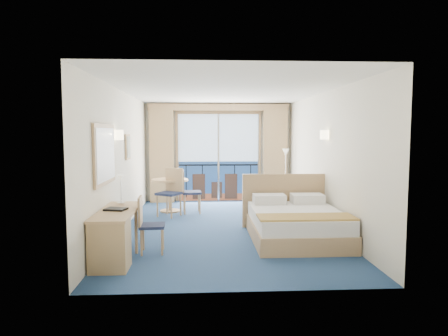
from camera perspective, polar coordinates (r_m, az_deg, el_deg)
floor at (r=8.06m, az=0.14°, el=-8.50°), size 6.50×6.50×0.00m
room_walls at (r=7.84m, az=0.15°, el=4.24°), size 4.04×6.54×2.72m
balcony_door at (r=11.08m, az=-0.83°, el=1.18°), size 2.36×0.03×2.52m
curtain_left at (r=10.97m, az=-8.88°, el=1.77°), size 0.65×0.22×2.55m
curtain_right at (r=11.09m, az=7.27°, el=1.83°), size 0.65×0.22×2.55m
pelmet at (r=10.96m, az=-0.78°, el=8.65°), size 3.80×0.25×0.18m
mirror at (r=6.52m, az=-16.66°, el=1.88°), size 0.05×1.25×0.95m
wall_print at (r=8.42m, az=-13.57°, el=2.95°), size 0.04×0.42×0.52m
sconce_left at (r=7.38m, az=-14.85°, el=4.59°), size 0.18×0.18×0.18m
sconce_right at (r=8.04m, az=14.20°, el=4.62°), size 0.18×0.18×0.18m
bed at (r=7.26m, az=10.17°, el=-7.67°), size 1.71×2.03×1.07m
nightstand at (r=8.79m, az=11.47°, el=-5.47°), size 0.46×0.43×0.60m
phone at (r=8.70m, az=11.61°, el=-3.31°), size 0.23×0.20×0.09m
armchair at (r=9.86m, az=8.70°, el=-3.89°), size 1.13×1.13×0.74m
floor_lamp at (r=10.66m, az=8.79°, el=0.81°), size 0.20×0.20×1.47m
desk at (r=5.90m, az=-15.75°, el=-9.70°), size 0.54×1.56×0.73m
desk_chair at (r=6.42m, az=-10.92°, el=-7.47°), size 0.41×0.40×0.90m
folder at (r=6.23m, az=-15.20°, el=-5.69°), size 0.35×0.30×0.03m
desk_lamp at (r=6.62m, az=-14.54°, el=-2.15°), size 0.12×0.12×0.46m
round_table at (r=9.66m, az=-7.72°, el=-2.71°), size 0.87×0.87×0.78m
table_chair_a at (r=9.44m, az=-5.17°, el=-3.00°), size 0.48×0.47×1.01m
table_chair_b at (r=9.19m, az=-7.54°, el=-2.99°), size 0.64×0.64×1.08m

